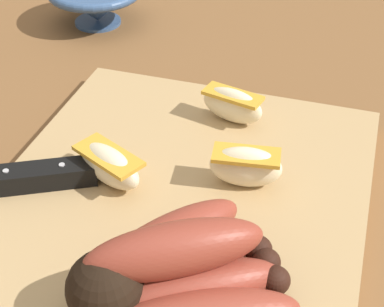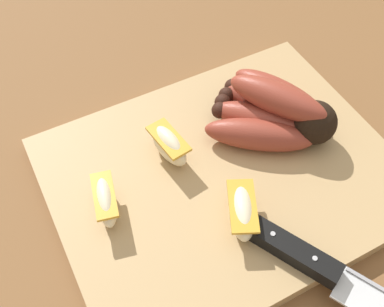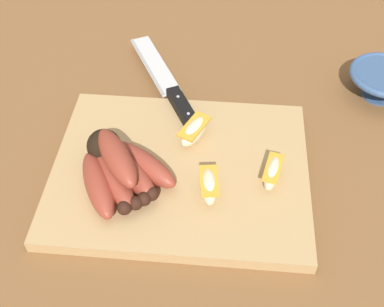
{
  "view_description": "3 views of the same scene",
  "coord_description": "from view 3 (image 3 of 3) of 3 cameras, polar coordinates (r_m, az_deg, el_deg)",
  "views": [
    {
      "loc": [
        0.34,
        0.11,
        0.35
      ],
      "look_at": [
        -0.02,
        -0.01,
        0.05
      ],
      "focal_mm": 56.1,
      "sensor_mm": 36.0,
      "label": 1
    },
    {
      "loc": [
        -0.16,
        -0.26,
        0.45
      ],
      "look_at": [
        -0.02,
        0.01,
        0.04
      ],
      "focal_mm": 43.29,
      "sensor_mm": 36.0,
      "label": 2
    },
    {
      "loc": [
        -0.05,
        0.46,
        0.57
      ],
      "look_at": [
        -0.01,
        -0.02,
        0.05
      ],
      "focal_mm": 45.75,
      "sensor_mm": 36.0,
      "label": 3
    }
  ],
  "objects": [
    {
      "name": "apple_wedge_far",
      "position": [
        0.7,
        9.36,
        -2.32
      ],
      "size": [
        0.03,
        0.06,
        0.03
      ],
      "color": "beige",
      "rests_on": "cutting_board"
    },
    {
      "name": "ceramic_bowl",
      "position": [
        0.92,
        21.38,
        7.81
      ],
      "size": [
        0.12,
        0.12,
        0.05
      ],
      "color": "#385684",
      "rests_on": "ground_plane"
    },
    {
      "name": "ground_plane",
      "position": [
        0.73,
        -0.78,
        -3.5
      ],
      "size": [
        6.0,
        6.0,
        0.0
      ],
      "primitive_type": "plane",
      "color": "brown"
    },
    {
      "name": "cutting_board",
      "position": [
        0.74,
        -1.35,
        -2.05
      ],
      "size": [
        0.38,
        0.3,
        0.02
      ],
      "primitive_type": "cube",
      "color": "tan",
      "rests_on": "ground_plane"
    },
    {
      "name": "apple_wedge_near",
      "position": [
        0.68,
        1.98,
        -3.79
      ],
      "size": [
        0.03,
        0.06,
        0.04
      ],
      "color": "beige",
      "rests_on": "cutting_board"
    },
    {
      "name": "apple_wedge_middle",
      "position": [
        0.75,
        0.28,
        2.66
      ],
      "size": [
        0.05,
        0.07,
        0.03
      ],
      "color": "beige",
      "rests_on": "cutting_board"
    },
    {
      "name": "banana_bunch",
      "position": [
        0.7,
        -8.55,
        -1.7
      ],
      "size": [
        0.16,
        0.16,
        0.07
      ],
      "color": "black",
      "rests_on": "cutting_board"
    },
    {
      "name": "chefs_knife",
      "position": [
        0.84,
        -2.29,
        7.09
      ],
      "size": [
        0.16,
        0.26,
        0.02
      ],
      "color": "silver",
      "rests_on": "cutting_board"
    }
  ]
}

